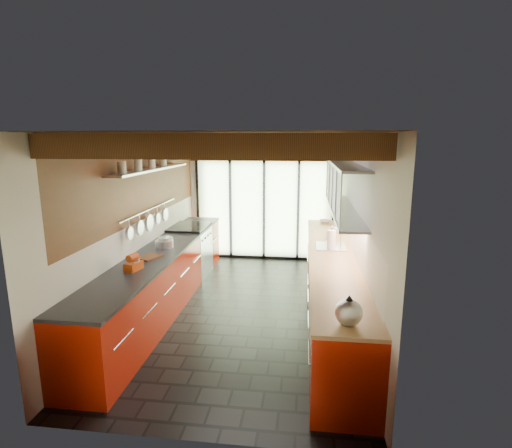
# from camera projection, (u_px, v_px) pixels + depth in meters

# --- Properties ---
(ground) EXTENTS (5.50, 5.50, 0.00)m
(ground) POSITION_uv_depth(u_px,v_px,m) (245.00, 309.00, 6.09)
(ground) COLOR black
(ground) RESTS_ON ground
(room_shell) EXTENTS (5.50, 5.50, 5.50)m
(room_shell) POSITION_uv_depth(u_px,v_px,m) (245.00, 202.00, 5.75)
(room_shell) COLOR silver
(room_shell) RESTS_ON ground
(ceiling_beams) EXTENTS (3.14, 5.06, 4.90)m
(ceiling_beams) POSITION_uv_depth(u_px,v_px,m) (248.00, 145.00, 5.95)
(ceiling_beams) COLOR #593316
(ceiling_beams) RESTS_ON ground
(glass_door) EXTENTS (2.95, 0.10, 2.90)m
(glass_door) POSITION_uv_depth(u_px,v_px,m) (264.00, 182.00, 8.36)
(glass_door) COLOR #C6EAAD
(glass_door) RESTS_ON ground
(left_counter) EXTENTS (0.68, 5.00, 0.92)m
(left_counter) POSITION_uv_depth(u_px,v_px,m) (164.00, 277.00, 6.15)
(left_counter) COLOR #AB1806
(left_counter) RESTS_ON ground
(range_stove) EXTENTS (0.66, 0.90, 0.97)m
(range_stove) POSITION_uv_depth(u_px,v_px,m) (190.00, 251.00, 7.55)
(range_stove) COLOR silver
(range_stove) RESTS_ON ground
(right_counter) EXTENTS (0.68, 5.00, 0.92)m
(right_counter) POSITION_uv_depth(u_px,v_px,m) (331.00, 284.00, 5.84)
(right_counter) COLOR #AB1806
(right_counter) RESTS_ON ground
(sink_assembly) EXTENTS (0.45, 0.52, 0.43)m
(sink_assembly) POSITION_uv_depth(u_px,v_px,m) (332.00, 244.00, 6.13)
(sink_assembly) COLOR silver
(sink_assembly) RESTS_ON right_counter
(upper_cabinets_right) EXTENTS (0.34, 3.00, 3.00)m
(upper_cabinets_right) POSITION_uv_depth(u_px,v_px,m) (345.00, 188.00, 5.83)
(upper_cabinets_right) COLOR silver
(upper_cabinets_right) RESTS_ON ground
(left_wall_fixtures) EXTENTS (0.28, 2.60, 0.96)m
(left_wall_fixtures) POSITION_uv_depth(u_px,v_px,m) (151.00, 186.00, 6.06)
(left_wall_fixtures) COLOR silver
(left_wall_fixtures) RESTS_ON ground
(stand_mixer) EXTENTS (0.19, 0.26, 0.22)m
(stand_mixer) POSITION_uv_depth(u_px,v_px,m) (134.00, 263.00, 5.04)
(stand_mixer) COLOR #C84810
(stand_mixer) RESTS_ON left_counter
(pot_large) EXTENTS (0.28, 0.28, 0.14)m
(pot_large) POSITION_uv_depth(u_px,v_px,m) (166.00, 242.00, 6.18)
(pot_large) COLOR silver
(pot_large) RESTS_ON left_counter
(pot_small) EXTENTS (0.29, 0.29, 0.11)m
(pot_small) POSITION_uv_depth(u_px,v_px,m) (164.00, 244.00, 6.12)
(pot_small) COLOR silver
(pot_small) RESTS_ON left_counter
(cutting_board) EXTENTS (0.34, 0.39, 0.03)m
(cutting_board) POSITION_uv_depth(u_px,v_px,m) (150.00, 257.00, 5.55)
(cutting_board) COLOR brown
(cutting_board) RESTS_ON left_counter
(kettle) EXTENTS (0.32, 0.34, 0.29)m
(kettle) POSITION_uv_depth(u_px,v_px,m) (349.00, 311.00, 3.54)
(kettle) COLOR silver
(kettle) RESTS_ON right_counter
(paper_towel) EXTENTS (0.14, 0.14, 0.34)m
(paper_towel) POSITION_uv_depth(u_px,v_px,m) (331.00, 240.00, 5.98)
(paper_towel) COLOR white
(paper_towel) RESTS_ON right_counter
(soap_bottle) EXTENTS (0.09, 0.10, 0.20)m
(soap_bottle) POSITION_uv_depth(u_px,v_px,m) (329.00, 233.00, 6.59)
(soap_bottle) COLOR silver
(soap_bottle) RESTS_ON right_counter
(bowl) EXTENTS (0.28, 0.28, 0.05)m
(bowl) POSITION_uv_depth(u_px,v_px,m) (325.00, 221.00, 7.93)
(bowl) COLOR silver
(bowl) RESTS_ON right_counter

